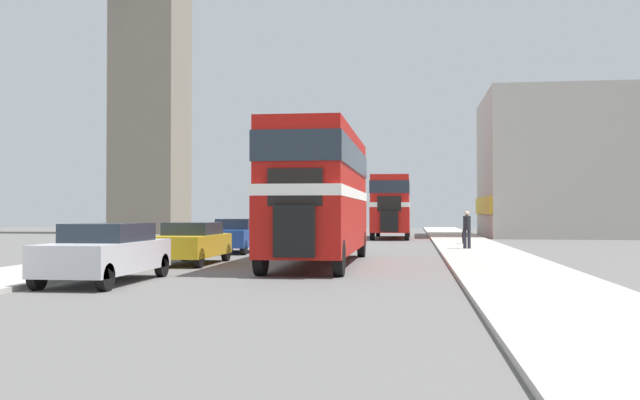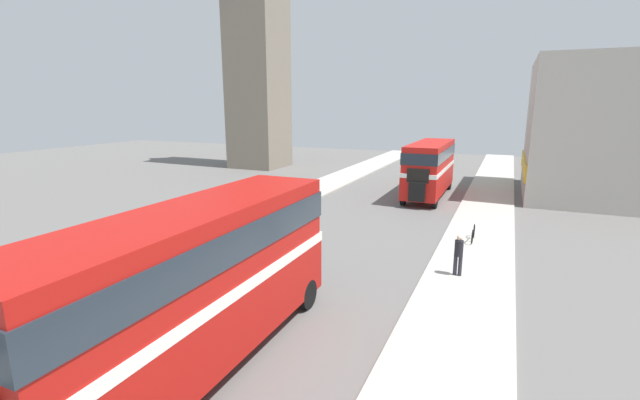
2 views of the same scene
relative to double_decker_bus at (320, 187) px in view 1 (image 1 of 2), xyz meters
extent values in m
plane|color=slate|center=(-0.71, -3.66, -2.63)|extent=(120.00, 120.00, 0.00)
cube|color=#B7B2A8|center=(6.04, -3.66, -2.57)|extent=(3.50, 120.00, 0.12)
cube|color=#B7B2A8|center=(-7.46, -3.66, -2.57)|extent=(3.50, 120.00, 0.12)
cube|color=#B2140F|center=(0.00, 0.02, -1.27)|extent=(2.49, 10.44, 1.74)
cube|color=white|center=(0.00, 0.02, -0.24)|extent=(2.51, 10.49, 0.32)
cube|color=#B2140F|center=(0.00, 0.02, 0.87)|extent=(2.44, 10.23, 1.90)
cube|color=#232D38|center=(0.00, 0.02, 0.96)|extent=(2.51, 10.34, 0.85)
cube|color=black|center=(0.00, -5.30, -1.36)|extent=(1.12, 0.20, 1.39)
cube|color=black|center=(0.00, -5.15, -0.18)|extent=(1.49, 0.12, 1.01)
cylinder|color=black|center=(-1.10, -4.37, -2.11)|extent=(0.28, 1.03, 1.03)
cylinder|color=black|center=(1.10, -4.37, -2.11)|extent=(0.28, 1.03, 1.03)
cylinder|color=black|center=(-1.10, 4.31, -2.11)|extent=(0.28, 1.03, 1.03)
cylinder|color=black|center=(1.10, 4.31, -2.11)|extent=(0.28, 1.03, 1.03)
cube|color=red|center=(1.68, 24.89, -1.33)|extent=(2.46, 9.10, 1.62)
cube|color=white|center=(1.68, 24.89, -0.38)|extent=(2.49, 9.15, 0.29)
cube|color=red|center=(1.68, 24.89, 0.65)|extent=(2.41, 8.92, 1.76)
cube|color=#232D38|center=(1.68, 24.89, 0.74)|extent=(2.49, 9.01, 0.79)
cube|color=black|center=(1.68, 20.24, -1.41)|extent=(1.11, 0.20, 1.29)
cube|color=black|center=(1.68, 20.37, -0.32)|extent=(1.48, 0.12, 0.94)
cylinder|color=black|center=(0.59, 21.16, -2.11)|extent=(0.28, 1.03, 1.03)
cylinder|color=black|center=(2.77, 21.16, -2.11)|extent=(0.28, 1.03, 1.03)
cylinder|color=black|center=(0.59, 28.51, -2.11)|extent=(0.28, 1.03, 1.03)
cylinder|color=black|center=(2.77, 28.51, -2.11)|extent=(0.28, 1.03, 1.03)
cube|color=silver|center=(-4.55, -6.91, -1.97)|extent=(1.83, 4.53, 0.75)
cube|color=#232D38|center=(-4.55, -6.73, -1.36)|extent=(1.61, 2.36, 0.46)
cylinder|color=black|center=(-5.36, -8.73, -2.31)|extent=(0.20, 0.64, 0.64)
cylinder|color=black|center=(-3.73, -8.73, -2.31)|extent=(0.20, 0.64, 0.64)
cylinder|color=black|center=(-5.36, -5.10, -2.31)|extent=(0.20, 0.64, 0.64)
cylinder|color=black|center=(-3.73, -5.10, -2.31)|extent=(0.20, 0.64, 0.64)
cube|color=gold|center=(-4.40, -0.34, -1.98)|extent=(1.75, 4.21, 0.72)
cube|color=#232D38|center=(-4.40, -0.17, -1.41)|extent=(1.54, 2.19, 0.43)
cylinder|color=black|center=(-5.18, -2.00, -2.31)|extent=(0.20, 0.64, 0.64)
cylinder|color=black|center=(-3.63, -2.00, -2.31)|extent=(0.20, 0.64, 0.64)
cylinder|color=black|center=(-5.18, 1.32, -2.31)|extent=(0.20, 0.64, 0.64)
cylinder|color=black|center=(-3.63, 1.32, -2.31)|extent=(0.20, 0.64, 0.64)
cube|color=#1E479E|center=(-4.58, 6.62, -1.97)|extent=(1.65, 4.14, 0.75)
cube|color=#232D38|center=(-4.58, 6.79, -1.37)|extent=(1.45, 2.15, 0.46)
cylinder|color=black|center=(-5.30, 5.00, -2.31)|extent=(0.20, 0.64, 0.64)
cylinder|color=black|center=(-3.85, 5.00, -2.31)|extent=(0.20, 0.64, 0.64)
cylinder|color=black|center=(-5.30, 8.24, -2.31)|extent=(0.20, 0.64, 0.64)
cylinder|color=black|center=(-3.85, 8.24, -2.31)|extent=(0.20, 0.64, 0.64)
cylinder|color=#282833|center=(5.50, 9.20, -2.09)|extent=(0.16, 0.16, 0.83)
cylinder|color=#282833|center=(5.69, 9.20, -2.09)|extent=(0.16, 0.16, 0.83)
cylinder|color=black|center=(5.59, 9.20, -1.35)|extent=(0.35, 0.35, 0.66)
sphere|color=beige|center=(5.59, 9.20, -0.91)|extent=(0.23, 0.23, 0.23)
torus|color=black|center=(5.80, 13.77, -2.16)|extent=(0.05, 0.71, 0.71)
torus|color=black|center=(5.80, 14.82, -2.16)|extent=(0.05, 0.71, 0.71)
cylinder|color=black|center=(5.80, 14.30, -2.01)|extent=(0.04, 1.06, 0.34)
cylinder|color=black|center=(5.80, 14.67, -1.94)|extent=(0.04, 0.04, 0.43)
cube|color=gray|center=(-18.86, 33.76, 10.80)|extent=(5.43, 5.43, 26.85)
cube|color=#B2ADA3|center=(16.22, 29.75, 2.52)|extent=(15.73, 11.95, 10.30)
cube|color=gold|center=(8.30, 29.75, -0.36)|extent=(0.12, 11.35, 1.24)
camera|label=1|loc=(3.14, -24.00, -0.85)|focal=40.00mm
camera|label=2|loc=(7.08, -8.12, 4.33)|focal=24.00mm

